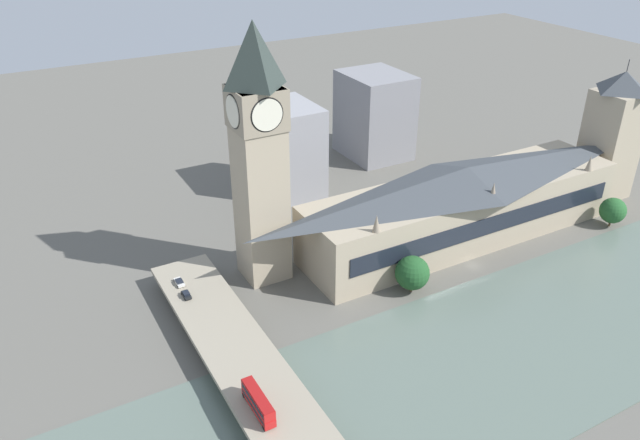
% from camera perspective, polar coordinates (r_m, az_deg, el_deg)
% --- Properties ---
extents(ground_plane, '(600.00, 600.00, 0.00)m').
position_cam_1_polar(ground_plane, '(192.94, 13.81, -4.11)').
color(ground_plane, '#605E56').
extents(river_water, '(54.69, 360.00, 0.30)m').
position_cam_1_polar(river_water, '(174.99, 21.09, -9.08)').
color(river_water, slate).
rests_on(river_water, ground_plane).
extents(parliament_hall, '(25.35, 108.36, 24.63)m').
position_cam_1_polar(parliament_hall, '(201.55, 13.02, 1.49)').
color(parliament_hall, tan).
rests_on(parliament_hall, ground_plane).
extents(clock_tower, '(13.42, 13.42, 72.57)m').
position_cam_1_polar(clock_tower, '(166.58, -5.63, 6.34)').
color(clock_tower, tan).
rests_on(clock_tower, ground_plane).
extents(victoria_tower, '(15.21, 15.21, 49.53)m').
position_cam_1_polar(victoria_tower, '(244.16, 25.11, 7.02)').
color(victoria_tower, tan).
rests_on(victoria_tower, ground_plane).
extents(road_bridge, '(141.39, 16.26, 5.29)m').
position_cam_1_polar(road_bridge, '(132.76, -2.91, -18.57)').
color(road_bridge, gray).
rests_on(road_bridge, ground_plane).
extents(double_decker_bus_lead, '(11.93, 2.58, 4.66)m').
position_cam_1_polar(double_decker_bus_lead, '(133.35, -5.67, -16.23)').
color(double_decker_bus_lead, red).
rests_on(double_decker_bus_lead, road_bridge).
extents(car_northbound_tail, '(4.56, 1.94, 1.27)m').
position_cam_1_polar(car_northbound_tail, '(174.01, -12.74, -5.55)').
color(car_northbound_tail, silver).
rests_on(car_northbound_tail, road_bridge).
extents(car_southbound_lead, '(3.97, 1.76, 1.54)m').
position_cam_1_polar(car_southbound_lead, '(168.50, -12.13, -6.68)').
color(car_southbound_lead, black).
rests_on(car_southbound_lead, road_bridge).
extents(city_block_west, '(27.95, 23.43, 34.37)m').
position_cam_1_polar(city_block_west, '(259.82, 5.00, 9.53)').
color(city_block_west, gray).
rests_on(city_block_west, ground_plane).
extents(city_block_center, '(25.52, 15.97, 32.88)m').
position_cam_1_polar(city_block_center, '(227.40, -2.56, 6.58)').
color(city_block_center, '#939399').
rests_on(city_block_center, ground_plane).
extents(tree_embankment_near, '(8.56, 8.56, 10.16)m').
position_cam_1_polar(tree_embankment_near, '(227.39, 25.20, 0.79)').
color(tree_embankment_near, brown).
rests_on(tree_embankment_near, ground_plane).
extents(tree_embankment_mid, '(9.68, 9.68, 10.98)m').
position_cam_1_polar(tree_embankment_mid, '(174.99, 8.43, -4.81)').
color(tree_embankment_mid, brown).
rests_on(tree_embankment_mid, ground_plane).
extents(tree_embankment_far, '(8.27, 8.27, 10.13)m').
position_cam_1_polar(tree_embankment_far, '(175.41, 8.41, -4.78)').
color(tree_embankment_far, brown).
rests_on(tree_embankment_far, ground_plane).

